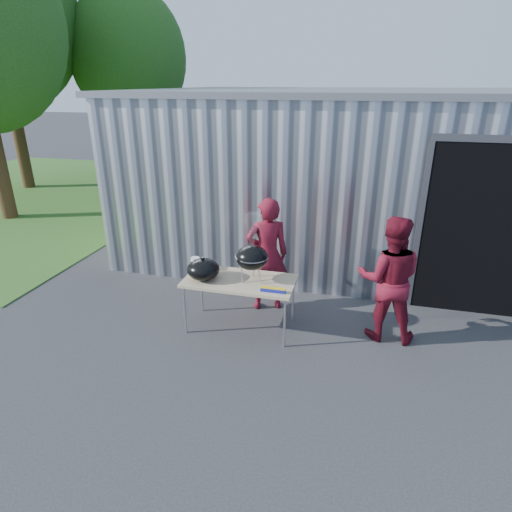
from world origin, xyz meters
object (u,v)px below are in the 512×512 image
(folding_table, at_px, (240,282))
(person_cook, at_px, (267,255))
(kettle_grill, at_px, (252,252))
(person_bystander, at_px, (389,279))

(folding_table, distance_m, person_cook, 0.74)
(person_cook, bearing_deg, kettle_grill, 63.22)
(folding_table, bearing_deg, person_bystander, 8.45)
(folding_table, bearing_deg, kettle_grill, 4.13)
(kettle_grill, bearing_deg, person_bystander, 8.86)
(kettle_grill, relative_size, person_bystander, 0.55)
(folding_table, height_order, person_bystander, person_bystander)
(folding_table, relative_size, person_cook, 0.87)
(folding_table, bearing_deg, person_cook, 72.03)
(person_cook, relative_size, person_bystander, 1.01)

